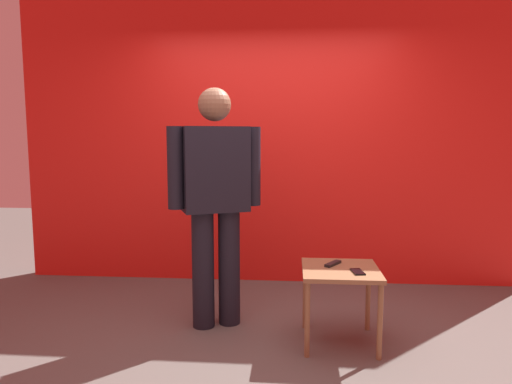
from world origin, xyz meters
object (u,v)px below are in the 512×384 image
at_px(standing_person, 215,195).
at_px(tv_remote, 333,264).
at_px(cell_phone, 358,272).
at_px(side_table, 340,279).

height_order(standing_person, tv_remote, standing_person).
bearing_deg(tv_remote, cell_phone, -14.19).
relative_size(side_table, tv_remote, 3.20).
bearing_deg(tv_remote, standing_person, -156.13).
xyz_separation_m(cell_phone, tv_remote, (-0.15, 0.17, 0.01)).
xyz_separation_m(standing_person, cell_phone, (1.03, -0.34, -0.47)).
distance_m(standing_person, side_table, 1.11).
bearing_deg(cell_phone, tv_remote, 122.17).
height_order(side_table, cell_phone, cell_phone).
relative_size(standing_person, tv_remote, 10.73).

